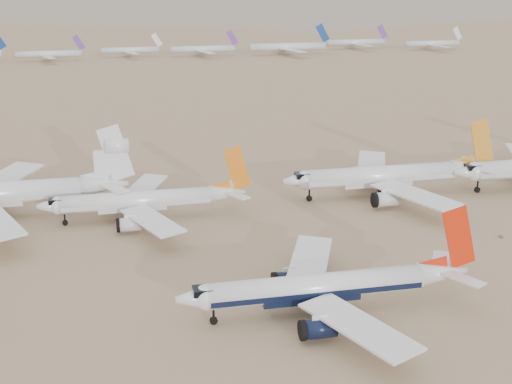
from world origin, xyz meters
The scene contains 5 objects.
ground centered at (0.00, 0.00, 0.00)m, with size 7000.00×7000.00×0.00m, color #7D6449.
main_airliner centered at (-8.09, 6.71, 4.72)m, with size 48.70×47.57×17.19m.
row2_gold_tail centered at (25.51, 62.45, 5.17)m, with size 51.98×50.83×18.51m.
row2_orange_tail centered at (-34.68, 58.04, 4.51)m, with size 45.08×44.10×16.08m.
distant_storage_row centered at (-45.92, 337.83, 4.50)m, with size 465.09×60.96×16.04m.
Camera 1 is at (-42.60, -94.99, 56.23)m, focal length 50.00 mm.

